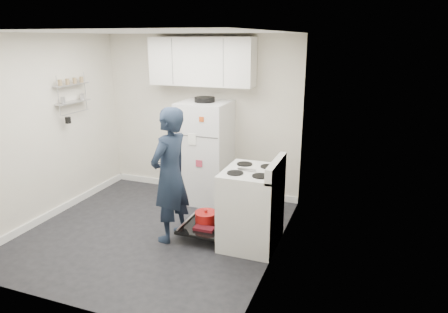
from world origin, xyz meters
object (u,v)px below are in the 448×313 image
at_px(open_oven_door, 206,221).
at_px(person, 170,175).
at_px(electric_range, 250,208).
at_px(refrigerator, 205,152).

bearing_deg(open_oven_door, person, -149.90).
height_order(electric_range, person, person).
relative_size(electric_range, refrigerator, 0.69).
distance_m(electric_range, open_oven_door, 0.65).
distance_m(refrigerator, person, 1.31).
height_order(open_oven_door, person, person).
relative_size(electric_range, open_oven_door, 1.57).
bearing_deg(electric_range, open_oven_door, 178.83).
xyz_separation_m(electric_range, open_oven_door, (-0.59, 0.01, -0.28)).
bearing_deg(refrigerator, open_oven_door, -67.09).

